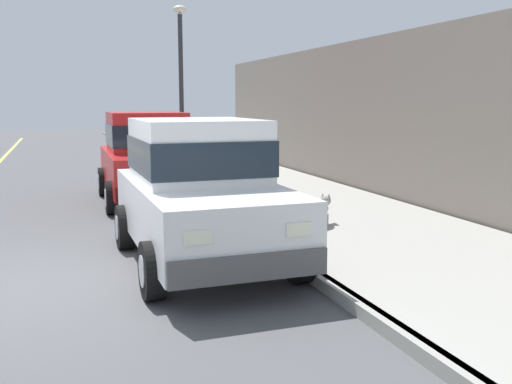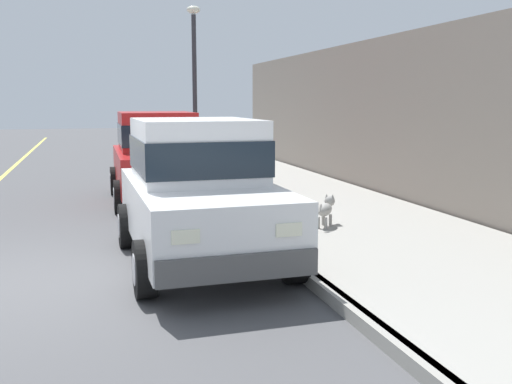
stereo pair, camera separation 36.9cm
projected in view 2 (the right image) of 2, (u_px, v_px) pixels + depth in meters
ground_plane at (25, 284)px, 6.76m from camera, size 80.00×80.00×0.00m
curb at (284, 258)px, 7.62m from camera, size 0.16×64.00×0.14m
sidewalk at (406, 248)px, 8.12m from camera, size 3.60×64.00×0.14m
car_white_hatchback at (199, 189)px, 7.57m from camera, size 2.01×3.83×1.88m
car_red_hatchback at (158, 155)px, 12.28m from camera, size 1.98×3.81×1.88m
dog_grey at (326, 208)px, 9.17m from camera, size 0.52×0.62×0.49m
fire_hydrant at (233, 180)px, 12.10m from camera, size 0.34×0.24×0.72m
street_lamp at (194, 71)px, 15.28m from camera, size 0.36×0.36×4.42m
building_facade at (388, 118)px, 12.66m from camera, size 0.50×20.00×3.47m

